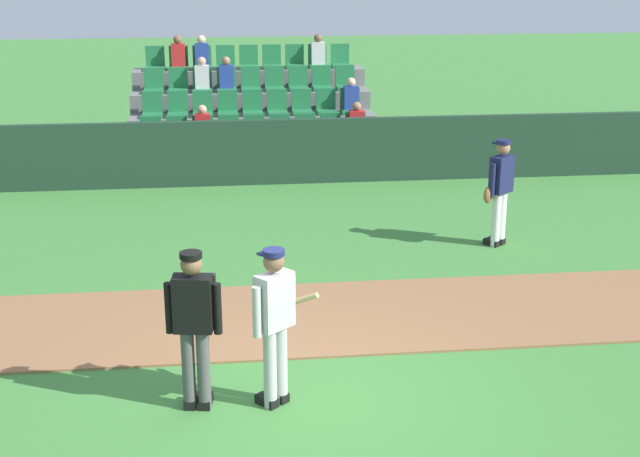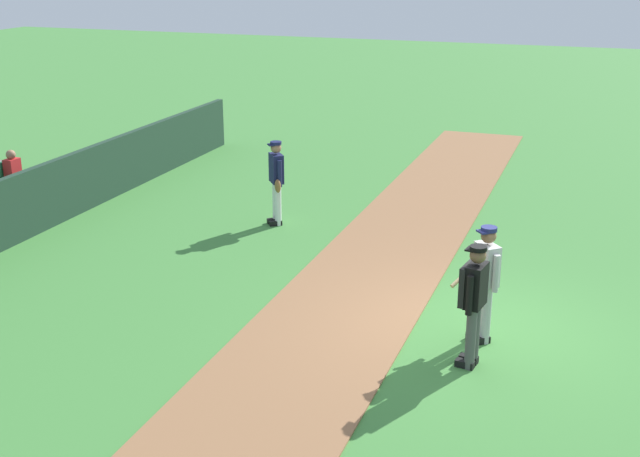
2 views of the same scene
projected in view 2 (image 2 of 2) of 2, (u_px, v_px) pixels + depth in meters
name	position (u px, v px, depth m)	size (l,w,h in m)	color
ground_plane	(472.00, 331.00, 12.36)	(80.00, 80.00, 0.00)	#42843A
infield_dirt_path	(342.00, 311.00, 13.01)	(28.00, 2.42, 0.03)	#936642
batter_grey_jersey	(485.00, 279.00, 11.78)	(0.71, 0.69, 1.76)	#B2B2B2
umpire_home_plate	(473.00, 299.00, 11.03)	(0.58, 0.35, 1.76)	#4C4C4C
runner_navy_jersey	(276.00, 180.00, 16.86)	(0.60, 0.47, 1.76)	white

